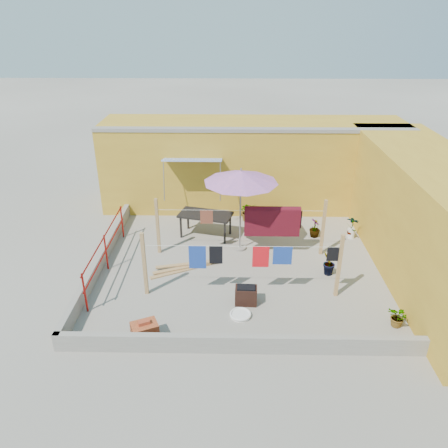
{
  "coord_description": "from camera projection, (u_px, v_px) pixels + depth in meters",
  "views": [
    {
      "loc": [
        -0.27,
        -11.0,
        6.76
      ],
      "look_at": [
        -0.48,
        0.3,
        1.24
      ],
      "focal_mm": 35.0,
      "sensor_mm": 36.0,
      "label": 1
    }
  ],
  "objects": [
    {
      "name": "wall_right",
      "position": [
        429.0,
        219.0,
        12.05
      ],
      "size": [
        2.4,
        9.0,
        3.2
      ],
      "primitive_type": "cube",
      "color": "gold",
      "rests_on": "ground"
    },
    {
      "name": "wall_back",
      "position": [
        252.0,
        164.0,
        16.34
      ],
      "size": [
        11.0,
        3.27,
        3.21
      ],
      "color": "gold",
      "rests_on": "ground"
    },
    {
      "name": "plant_right_c",
      "position": [
        399.0,
        317.0,
        10.29
      ],
      "size": [
        0.6,
        0.62,
        0.53
      ],
      "primitive_type": "imported",
      "rotation": [
        0.0,
        0.0,
        5.26
      ],
      "color": "#1E5117",
      "rests_on": "ground"
    },
    {
      "name": "ground",
      "position": [
        240.0,
        266.0,
        12.84
      ],
      "size": [
        80.0,
        80.0,
        0.0
      ],
      "primitive_type": "plane",
      "color": "#9E998E",
      "rests_on": "ground"
    },
    {
      "name": "lumber_pile",
      "position": [
        184.0,
        267.0,
        12.68
      ],
      "size": [
        1.93,
        0.98,
        0.12
      ],
      "color": "tan",
      "rests_on": "ground"
    },
    {
      "name": "patio_umbrella",
      "position": [
        241.0,
        177.0,
        12.75
      ],
      "size": [
        2.5,
        2.5,
        2.67
      ],
      "color": "gray",
      "rests_on": "ground"
    },
    {
      "name": "green_hose",
      "position": [
        287.0,
        219.0,
        15.67
      ],
      "size": [
        0.57,
        0.57,
        0.08
      ],
      "color": "#1F761A",
      "rests_on": "ground"
    },
    {
      "name": "water_jug_b",
      "position": [
        351.0,
        234.0,
        14.4
      ],
      "size": [
        0.22,
        0.22,
        0.34
      ],
      "color": "silver",
      "rests_on": "ground"
    },
    {
      "name": "plant_back_a",
      "position": [
        248.0,
        211.0,
        15.52
      ],
      "size": [
        0.7,
        0.63,
        0.7
      ],
      "primitive_type": "imported",
      "rotation": [
        0.0,
        0.0,
        0.15
      ],
      "color": "#1E5117",
      "rests_on": "ground"
    },
    {
      "name": "plant_right_b",
      "position": [
        329.0,
        263.0,
        12.27
      ],
      "size": [
        0.49,
        0.52,
        0.75
      ],
      "primitive_type": "imported",
      "rotation": [
        0.0,
        0.0,
        4.22
      ],
      "color": "#1E5117",
      "rests_on": "ground"
    },
    {
      "name": "plant_back_b",
      "position": [
        315.0,
        228.0,
        14.41
      ],
      "size": [
        0.37,
        0.37,
        0.63
      ],
      "primitive_type": "imported",
      "rotation": [
        0.0,
        0.0,
        1.61
      ],
      "color": "#1E5117",
      "rests_on": "ground"
    },
    {
      "name": "clothesline_rig",
      "position": [
        266.0,
        227.0,
        12.83
      ],
      "size": [
        5.09,
        2.35,
        1.8
      ],
      "color": "tan",
      "rests_on": "ground"
    },
    {
      "name": "brick_stack",
      "position": [
        145.0,
        331.0,
        9.91
      ],
      "size": [
        0.71,
        0.63,
        0.51
      ],
      "color": "#9C4524",
      "rests_on": "ground"
    },
    {
      "name": "outdoor_table",
      "position": [
        206.0,
        216.0,
        14.29
      ],
      "size": [
        1.87,
        1.26,
        0.8
      ],
      "color": "black",
      "rests_on": "ground"
    },
    {
      "name": "parapet_front",
      "position": [
        243.0,
        344.0,
        9.53
      ],
      "size": [
        8.3,
        0.16,
        0.44
      ],
      "primitive_type": "cube",
      "color": "gray",
      "rests_on": "ground"
    },
    {
      "name": "brazier",
      "position": [
        246.0,
        295.0,
        11.13
      ],
      "size": [
        0.57,
        0.39,
        0.5
      ],
      "color": "black",
      "rests_on": "ground"
    },
    {
      "name": "water_jug_a",
      "position": [
        351.0,
        232.0,
        14.49
      ],
      "size": [
        0.21,
        0.21,
        0.34
      ],
      "color": "silver",
      "rests_on": "ground"
    },
    {
      "name": "parapet_left",
      "position": [
        101.0,
        259.0,
        12.82
      ],
      "size": [
        0.16,
        7.3,
        0.44
      ],
      "primitive_type": "cube",
      "color": "gray",
      "rests_on": "ground"
    },
    {
      "name": "white_basin",
      "position": [
        240.0,
        315.0,
        10.72
      ],
      "size": [
        0.54,
        0.54,
        0.09
      ],
      "color": "silver",
      "rests_on": "ground"
    },
    {
      "name": "red_railing",
      "position": [
        105.0,
        247.0,
        12.41
      ],
      "size": [
        0.05,
        4.2,
        1.1
      ],
      "color": "#9B130F",
      "rests_on": "ground"
    },
    {
      "name": "plant_right_a",
      "position": [
        352.0,
        227.0,
        14.31
      ],
      "size": [
        0.5,
        0.45,
        0.78
      ],
      "primitive_type": "imported",
      "rotation": [
        0.0,
        0.0,
        2.6
      ],
      "color": "#1E5117",
      "rests_on": "ground"
    }
  ]
}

